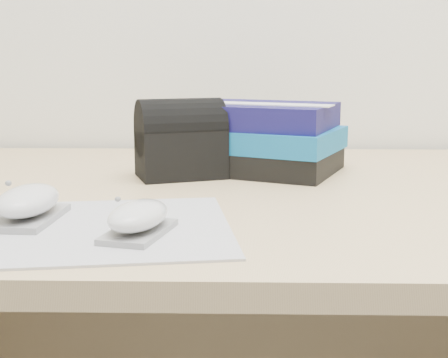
{
  "coord_description": "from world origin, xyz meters",
  "views": [
    {
      "loc": [
        -0.06,
        0.66,
        0.93
      ],
      "look_at": [
        -0.08,
        1.45,
        0.77
      ],
      "focal_mm": 50.0,
      "sensor_mm": 36.0,
      "label": 1
    }
  ],
  "objects_px": {
    "book_stack": "(265,138)",
    "mouse_front": "(138,218)",
    "mouse_rear": "(28,204)",
    "desk": "(272,316)",
    "pouch": "(180,139)"
  },
  "relations": [
    {
      "from": "desk",
      "to": "mouse_rear",
      "type": "bearing_deg",
      "value": -138.6
    },
    {
      "from": "pouch",
      "to": "desk",
      "type": "bearing_deg",
      "value": -7.8
    },
    {
      "from": "mouse_rear",
      "to": "mouse_front",
      "type": "height_order",
      "value": "mouse_rear"
    },
    {
      "from": "book_stack",
      "to": "pouch",
      "type": "distance_m",
      "value": 0.15
    },
    {
      "from": "mouse_rear",
      "to": "pouch",
      "type": "height_order",
      "value": "pouch"
    },
    {
      "from": "desk",
      "to": "mouse_rear",
      "type": "height_order",
      "value": "mouse_rear"
    },
    {
      "from": "pouch",
      "to": "mouse_rear",
      "type": "bearing_deg",
      "value": -117.93
    },
    {
      "from": "desk",
      "to": "pouch",
      "type": "bearing_deg",
      "value": 172.2
    },
    {
      "from": "pouch",
      "to": "book_stack",
      "type": "bearing_deg",
      "value": 22.26
    },
    {
      "from": "mouse_rear",
      "to": "book_stack",
      "type": "xyz_separation_m",
      "value": [
        0.29,
        0.35,
        0.03
      ]
    },
    {
      "from": "desk",
      "to": "pouch",
      "type": "distance_m",
      "value": 0.33
    },
    {
      "from": "desk",
      "to": "mouse_front",
      "type": "relative_size",
      "value": 14.15
    },
    {
      "from": "mouse_rear",
      "to": "desk",
      "type": "bearing_deg",
      "value": 41.4
    },
    {
      "from": "desk",
      "to": "book_stack",
      "type": "xyz_separation_m",
      "value": [
        -0.01,
        0.08,
        0.29
      ]
    },
    {
      "from": "book_stack",
      "to": "mouse_front",
      "type": "bearing_deg",
      "value": -110.9
    }
  ]
}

